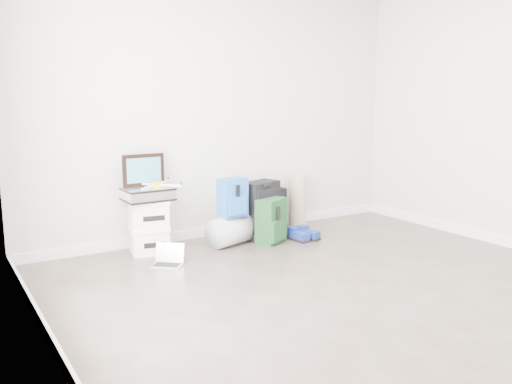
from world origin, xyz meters
TOP-DOWN VIEW (x-y plane):
  - ground at (0.00, 0.00)m, footprint 5.00×5.00m
  - room_envelope at (0.00, 0.02)m, footprint 4.52×5.02m
  - boxes_stack at (-0.98, 2.21)m, footprint 0.42×0.36m
  - briefcase at (-0.98, 2.21)m, footprint 0.46×0.34m
  - painting at (-0.98, 2.31)m, footprint 0.42×0.04m
  - drone at (-0.90, 2.19)m, footprint 0.43×0.43m
  - duffel_bag at (-0.14, 2.05)m, footprint 0.56×0.43m
  - blue_backpack at (-0.14, 2.02)m, footprint 0.30×0.24m
  - large_suitcase at (0.26, 2.11)m, footprint 0.45×0.36m
  - green_backpack at (0.26, 1.89)m, footprint 0.39×0.36m
  - carry_on at (0.56, 2.35)m, footprint 0.31×0.21m
  - shoes at (0.61, 1.82)m, footprint 0.29×0.31m
  - rolled_rug at (0.92, 2.33)m, footprint 0.20×0.20m
  - laptop at (-0.98, 1.76)m, footprint 0.33×0.33m

SIDE VIEW (x-z plane):
  - ground at x=0.00m, z-range 0.00..0.00m
  - shoes at x=0.61m, z-range 0.00..0.09m
  - laptop at x=-0.98m, z-range -0.05..0.14m
  - duffel_bag at x=-0.14m, z-range 0.00..0.31m
  - green_backpack at x=0.26m, z-range -0.01..0.47m
  - carry_on at x=0.56m, z-range 0.00..0.49m
  - boxes_stack at x=-0.98m, z-range 0.00..0.53m
  - rolled_rug at x=0.92m, z-range 0.00..0.61m
  - large_suitcase at x=0.26m, z-range 0.00..0.63m
  - blue_backpack at x=-0.14m, z-range 0.30..0.70m
  - briefcase at x=-0.98m, z-range 0.53..0.66m
  - drone at x=-0.90m, z-range 0.66..0.71m
  - painting at x=-0.98m, z-range 0.66..0.98m
  - room_envelope at x=0.00m, z-range 0.37..3.08m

